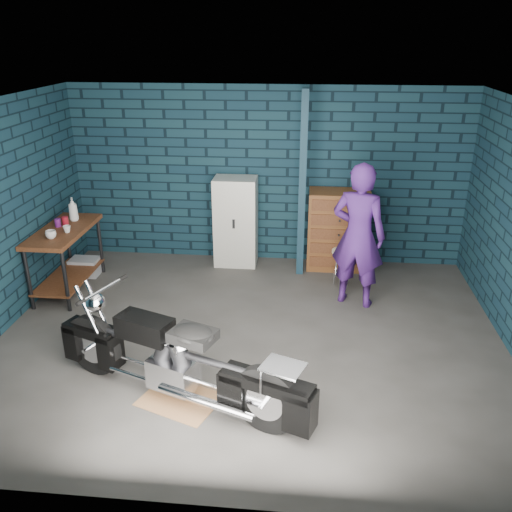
{
  "coord_description": "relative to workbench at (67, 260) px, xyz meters",
  "views": [
    {
      "loc": [
        0.63,
        -5.57,
        3.42
      ],
      "look_at": [
        0.05,
        0.3,
        0.95
      ],
      "focal_mm": 38.0,
      "sensor_mm": 36.0,
      "label": 1
    }
  ],
  "objects": [
    {
      "name": "ground",
      "position": [
        2.68,
        -1.07,
        -0.46
      ],
      "size": [
        6.0,
        6.0,
        0.0
      ],
      "primitive_type": "plane",
      "color": "#494744",
      "rests_on": "ground"
    },
    {
      "name": "room_walls",
      "position": [
        2.68,
        -0.52,
        1.45
      ],
      "size": [
        6.02,
        5.01,
        2.71
      ],
      "color": "#0F2735",
      "rests_on": "ground"
    },
    {
      "name": "support_post",
      "position": [
        3.23,
        0.88,
        0.9
      ],
      "size": [
        0.1,
        0.1,
        2.7
      ],
      "primitive_type": "cube",
      "color": "#122C3B",
      "rests_on": "ground"
    },
    {
      "name": "workbench",
      "position": [
        0.0,
        0.0,
        0.0
      ],
      "size": [
        0.6,
        1.4,
        0.91
      ],
      "primitive_type": "cube",
      "color": "brown",
      "rests_on": "ground"
    },
    {
      "name": "drip_mat",
      "position": [
        2.12,
        -2.31,
        -0.45
      ],
      "size": [
        0.91,
        0.8,
        0.01
      ],
      "primitive_type": "cube",
      "rotation": [
        0.0,
        0.0,
        -0.37
      ],
      "color": "#91633F",
      "rests_on": "ground"
    },
    {
      "name": "motorcycle",
      "position": [
        2.12,
        -2.31,
        0.07
      ],
      "size": [
        2.48,
        1.47,
        1.06
      ],
      "primitive_type": null,
      "rotation": [
        0.0,
        0.0,
        -0.37
      ],
      "color": "black",
      "rests_on": "ground"
    },
    {
      "name": "person",
      "position": [
        3.98,
        -0.0,
        0.51
      ],
      "size": [
        0.82,
        0.67,
        1.92
      ],
      "primitive_type": "imported",
      "rotation": [
        0.0,
        0.0,
        2.8
      ],
      "color": "#421C6B",
      "rests_on": "ground"
    },
    {
      "name": "storage_bin",
      "position": [
        0.02,
        0.5,
        -0.33
      ],
      "size": [
        0.42,
        0.3,
        0.26
      ],
      "primitive_type": "cube",
      "color": "#96989F",
      "rests_on": "ground"
    },
    {
      "name": "locker",
      "position": [
        2.22,
        1.16,
        0.23
      ],
      "size": [
        0.64,
        0.46,
        1.38
      ],
      "primitive_type": "cube",
      "color": "silver",
      "rests_on": "ground"
    },
    {
      "name": "tool_chest",
      "position": [
        3.79,
        1.16,
        0.15
      ],
      "size": [
        0.91,
        0.5,
        1.21
      ],
      "primitive_type": "cube",
      "color": "brown",
      "rests_on": "ground"
    },
    {
      "name": "shop_stool",
      "position": [
        3.83,
        0.44,
        -0.17
      ],
      "size": [
        0.37,
        0.37,
        0.57
      ],
      "primitive_type": null,
      "rotation": [
        0.0,
        0.0,
        0.2
      ],
      "color": "#C3B594",
      "rests_on": "ground"
    },
    {
      "name": "cup_a",
      "position": [
        0.01,
        -0.36,
        0.51
      ],
      "size": [
        0.15,
        0.15,
        0.11
      ],
      "primitive_type": "imported",
      "rotation": [
        0.0,
        0.0,
        0.08
      ],
      "color": "#C3B594",
      "rests_on": "workbench"
    },
    {
      "name": "cup_b",
      "position": [
        0.12,
        -0.12,
        0.5
      ],
      "size": [
        0.13,
        0.13,
        0.09
      ],
      "primitive_type": "imported",
      "rotation": [
        0.0,
        0.0,
        -0.35
      ],
      "color": "#C3B594",
      "rests_on": "workbench"
    },
    {
      "name": "mug_purple",
      "position": [
        -0.1,
        0.09,
        0.51
      ],
      "size": [
        0.11,
        0.11,
        0.11
      ],
      "primitive_type": "cylinder",
      "rotation": [
        0.0,
        0.0,
        0.43
      ],
      "color": "#621B6D",
      "rests_on": "workbench"
    },
    {
      "name": "mug_red",
      "position": [
        -0.02,
        0.16,
        0.51
      ],
      "size": [
        0.1,
        0.1,
        0.12
      ],
      "primitive_type": "cylinder",
      "rotation": [
        0.0,
        0.0,
        -0.14
      ],
      "color": "#A41525",
      "rests_on": "workbench"
    },
    {
      "name": "bottle",
      "position": [
        0.02,
        0.37,
        0.62
      ],
      "size": [
        0.17,
        0.17,
        0.34
      ],
      "primitive_type": "imported",
      "rotation": [
        0.0,
        0.0,
        0.38
      ],
      "color": "#96989F",
      "rests_on": "workbench"
    }
  ]
}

